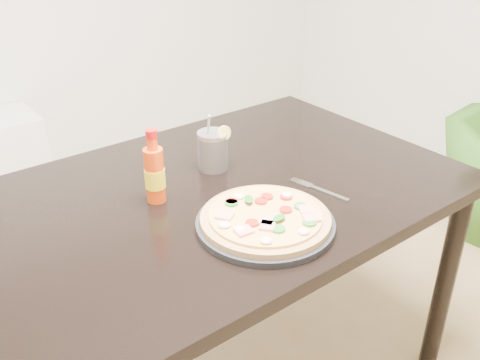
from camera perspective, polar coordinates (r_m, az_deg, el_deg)
dining_table at (r=1.53m, az=-2.76°, el=-3.72°), size 1.40×0.90×0.75m
plate at (r=1.32m, az=2.71°, el=-4.68°), size 0.34×0.34×0.02m
pizza at (r=1.31m, az=2.72°, el=-4.00°), size 0.32×0.32×0.03m
hot_sauce_bottle at (r=1.41m, az=-9.10°, el=0.69°), size 0.06×0.06×0.20m
cola_cup at (r=1.58m, az=-2.93°, el=3.07°), size 0.10×0.09×0.18m
fork at (r=1.50m, az=8.23°, el=-0.92°), size 0.05×0.19×0.00m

